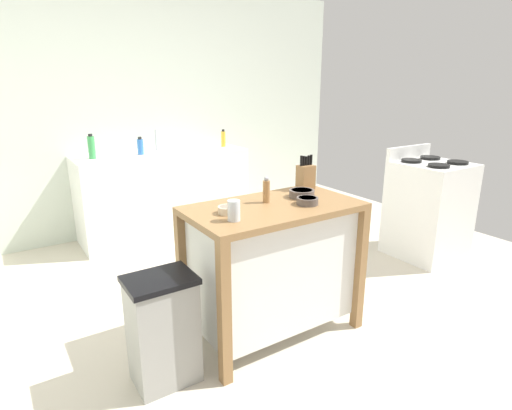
{
  "coord_description": "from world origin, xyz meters",
  "views": [
    {
      "loc": [
        -1.36,
        -2.12,
        1.61
      ],
      "look_at": [
        0.07,
        0.07,
        0.83
      ],
      "focal_mm": 29.15,
      "sensor_mm": 36.0,
      "label": 1
    }
  ],
  "objects_px": {
    "knife_block": "(306,176)",
    "bowl_ceramic_small": "(302,193)",
    "kitchen_island": "(273,263)",
    "bottle_hand_soap": "(140,146)",
    "bottle_dish_soap": "(223,139)",
    "bowl_stoneware_deep": "(228,210)",
    "bottle_spray_cleaner": "(92,147)",
    "pepper_grinder": "(266,190)",
    "bowl_ceramic_wide": "(307,201)",
    "stove": "(428,209)",
    "sink_faucet": "(156,140)",
    "trash_bin": "(163,330)",
    "drinking_cup": "(234,211)"
  },
  "relations": [
    {
      "from": "kitchen_island",
      "to": "bottle_spray_cleaner",
      "type": "relative_size",
      "value": 4.55
    },
    {
      "from": "kitchen_island",
      "to": "pepper_grinder",
      "type": "relative_size",
      "value": 6.44
    },
    {
      "from": "knife_block",
      "to": "bowl_ceramic_small",
      "type": "relative_size",
      "value": 1.45
    },
    {
      "from": "bottle_spray_cleaner",
      "to": "bottle_dish_soap",
      "type": "height_order",
      "value": "bottle_spray_cleaner"
    },
    {
      "from": "knife_block",
      "to": "bottle_dish_soap",
      "type": "height_order",
      "value": "knife_block"
    },
    {
      "from": "knife_block",
      "to": "bottle_spray_cleaner",
      "type": "bearing_deg",
      "value": 117.31
    },
    {
      "from": "kitchen_island",
      "to": "pepper_grinder",
      "type": "xyz_separation_m",
      "value": [
        -0.01,
        0.07,
        0.46
      ]
    },
    {
      "from": "bowl_ceramic_wide",
      "to": "bowl_stoneware_deep",
      "type": "xyz_separation_m",
      "value": [
        -0.5,
        0.11,
        -0.0
      ]
    },
    {
      "from": "pepper_grinder",
      "to": "bottle_spray_cleaner",
      "type": "relative_size",
      "value": 0.71
    },
    {
      "from": "bottle_hand_soap",
      "to": "sink_faucet",
      "type": "bearing_deg",
      "value": 33.6
    },
    {
      "from": "bowl_stoneware_deep",
      "to": "pepper_grinder",
      "type": "bearing_deg",
      "value": 11.74
    },
    {
      "from": "bowl_ceramic_wide",
      "to": "bottle_hand_soap",
      "type": "distance_m",
      "value": 2.27
    },
    {
      "from": "bottle_hand_soap",
      "to": "trash_bin",
      "type": "bearing_deg",
      "value": -106.41
    },
    {
      "from": "bowl_ceramic_small",
      "to": "drinking_cup",
      "type": "distance_m",
      "value": 0.64
    },
    {
      "from": "knife_block",
      "to": "pepper_grinder",
      "type": "xyz_separation_m",
      "value": [
        -0.43,
        -0.13,
        -0.01
      ]
    },
    {
      "from": "kitchen_island",
      "to": "bottle_dish_soap",
      "type": "relative_size",
      "value": 5.58
    },
    {
      "from": "bottle_hand_soap",
      "to": "bottle_dish_soap",
      "type": "height_order",
      "value": "bottle_dish_soap"
    },
    {
      "from": "drinking_cup",
      "to": "trash_bin",
      "type": "distance_m",
      "value": 0.75
    },
    {
      "from": "bottle_hand_soap",
      "to": "bottle_dish_soap",
      "type": "distance_m",
      "value": 0.96
    },
    {
      "from": "bowl_ceramic_small",
      "to": "pepper_grinder",
      "type": "distance_m",
      "value": 0.27
    },
    {
      "from": "stove",
      "to": "pepper_grinder",
      "type": "bearing_deg",
      "value": -174.96
    },
    {
      "from": "kitchen_island",
      "to": "bottle_hand_soap",
      "type": "relative_size",
      "value": 6.06
    },
    {
      "from": "knife_block",
      "to": "bowl_stoneware_deep",
      "type": "height_order",
      "value": "knife_block"
    },
    {
      "from": "kitchen_island",
      "to": "sink_faucet",
      "type": "relative_size",
      "value": 4.9
    },
    {
      "from": "bowl_ceramic_wide",
      "to": "stove",
      "type": "distance_m",
      "value": 1.87
    },
    {
      "from": "bowl_ceramic_wide",
      "to": "bowl_stoneware_deep",
      "type": "bearing_deg",
      "value": 167.65
    },
    {
      "from": "bowl_ceramic_wide",
      "to": "bowl_ceramic_small",
      "type": "bearing_deg",
      "value": 62.81
    },
    {
      "from": "bottle_spray_cleaner",
      "to": "stove",
      "type": "height_order",
      "value": "bottle_spray_cleaner"
    },
    {
      "from": "bottle_hand_soap",
      "to": "stove",
      "type": "bearing_deg",
      "value": -42.24
    },
    {
      "from": "bowl_ceramic_wide",
      "to": "bowl_stoneware_deep",
      "type": "distance_m",
      "value": 0.51
    },
    {
      "from": "bottle_hand_soap",
      "to": "bottle_spray_cleaner",
      "type": "xyz_separation_m",
      "value": [
        -0.46,
        0.02,
        0.03
      ]
    },
    {
      "from": "bottle_dish_soap",
      "to": "stove",
      "type": "height_order",
      "value": "bottle_dish_soap"
    },
    {
      "from": "knife_block",
      "to": "bottle_hand_soap",
      "type": "relative_size",
      "value": 1.36
    },
    {
      "from": "kitchen_island",
      "to": "bottle_spray_cleaner",
      "type": "distance_m",
      "value": 2.3
    },
    {
      "from": "kitchen_island",
      "to": "sink_faucet",
      "type": "distance_m",
      "value": 2.35
    },
    {
      "from": "bowl_ceramic_small",
      "to": "bowl_stoneware_deep",
      "type": "height_order",
      "value": "bowl_ceramic_small"
    },
    {
      "from": "pepper_grinder",
      "to": "bottle_hand_soap",
      "type": "bearing_deg",
      "value": 93.34
    },
    {
      "from": "kitchen_island",
      "to": "bowl_ceramic_wide",
      "type": "bearing_deg",
      "value": -29.2
    },
    {
      "from": "sink_faucet",
      "to": "bottle_hand_soap",
      "type": "relative_size",
      "value": 1.24
    },
    {
      "from": "bowl_ceramic_small",
      "to": "bottle_hand_soap",
      "type": "bearing_deg",
      "value": 100.42
    },
    {
      "from": "bottle_dish_soap",
      "to": "kitchen_island",
      "type": "bearing_deg",
      "value": -111.09
    },
    {
      "from": "stove",
      "to": "bottle_dish_soap",
      "type": "bearing_deg",
      "value": 120.69
    },
    {
      "from": "kitchen_island",
      "to": "trash_bin",
      "type": "bearing_deg",
      "value": -174.79
    },
    {
      "from": "trash_bin",
      "to": "bottle_dish_soap",
      "type": "distance_m",
      "value": 2.83
    },
    {
      "from": "pepper_grinder",
      "to": "bottle_dish_soap",
      "type": "distance_m",
      "value": 2.25
    },
    {
      "from": "knife_block",
      "to": "pepper_grinder",
      "type": "relative_size",
      "value": 1.44
    },
    {
      "from": "drinking_cup",
      "to": "stove",
      "type": "relative_size",
      "value": 0.11
    },
    {
      "from": "bowl_ceramic_small",
      "to": "knife_block",
      "type": "bearing_deg",
      "value": 44.4
    },
    {
      "from": "kitchen_island",
      "to": "bottle_hand_soap",
      "type": "height_order",
      "value": "bottle_hand_soap"
    },
    {
      "from": "bottle_hand_soap",
      "to": "bowl_ceramic_wide",
      "type": "bearing_deg",
      "value": -82.16
    }
  ]
}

